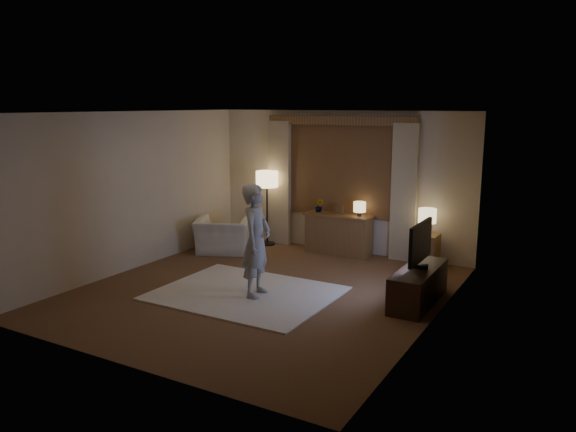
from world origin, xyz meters
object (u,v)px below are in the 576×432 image
Objects in this scene: person at (256,241)px; side_table at (426,250)px; tv_stand at (418,286)px; sideboard at (339,235)px; armchair at (223,236)px.

side_table is at bearing -42.05° from person.
side_table is at bearing 103.12° from tv_stand.
sideboard is 0.86× the size of tv_stand.
person is (-1.67, -2.68, 0.54)m from side_table.
sideboard is 0.75× the size of person.
person reaches higher than armchair.
sideboard is 2.14× the size of side_table.
tv_stand is (2.06, -1.87, -0.10)m from sideboard.
sideboard is at bearing -177.16° from armchair.
tv_stand is at bearing -42.18° from sideboard.
side_table reaches higher than tv_stand.
armchair reaches higher than tv_stand.
person reaches higher than sideboard.
armchair is 4.04m from tv_stand.
sideboard reaches higher than side_table.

